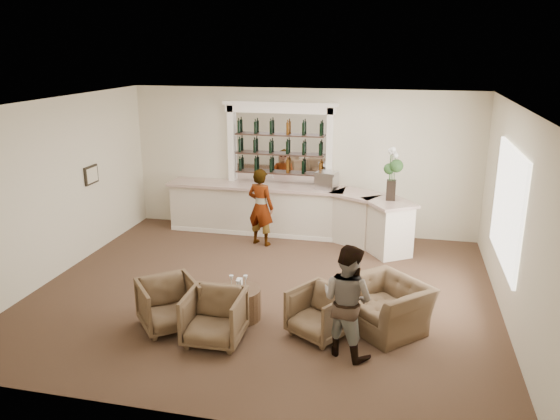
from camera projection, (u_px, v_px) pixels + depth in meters
The scene contains 19 objects.
ground at pixel (264, 291), 9.71m from camera, with size 8.00×8.00×0.00m, color #523729.
room_shell at pixel (282, 155), 9.67m from camera, with size 8.04×7.02×3.32m.
bar_counter at pixel (290, 212), 12.38m from camera, with size 5.72×1.80×1.14m.
back_bar_alcove at pixel (280, 145), 12.42m from camera, with size 2.64×0.25×3.00m.
cocktail_table at pixel (239, 303), 8.71m from camera, with size 0.71×0.71×0.50m, color #4E3A22.
sommelier at pixel (261, 207), 11.80m from camera, with size 0.62×0.41×1.70m, color gray.
guest at pixel (347, 301), 7.54m from camera, with size 0.79×0.62×1.63m, color gray.
armchair_left at pixel (168, 304), 8.38m from camera, with size 0.83×0.85×0.78m, color brown.
armchair_center at pixel (214, 317), 7.97m from camera, with size 0.83×0.85×0.78m, color brown.
armchair_right at pixel (320, 313), 8.15m from camera, with size 0.79×0.81×0.74m, color brown.
armchair_far at pixel (386, 306), 8.34m from camera, with size 1.17×1.02×0.76m, color brown.
espresso_machine at pixel (327, 180), 12.08m from camera, with size 0.44×0.37×0.39m, color #B6B6BB.
flower_vase at pixel (392, 171), 11.09m from camera, with size 0.29×0.29×1.10m.
wine_glass_bar_left at pixel (264, 181), 12.37m from camera, with size 0.07×0.07×0.21m, color white, non-canonical shape.
wine_glass_bar_right at pixel (329, 186), 11.98m from camera, with size 0.07×0.07×0.21m, color white, non-canonical shape.
wine_glass_tbl_a at pixel (231, 281), 8.66m from camera, with size 0.07×0.07×0.21m, color white, non-canonical shape.
wine_glass_tbl_b at pixel (246, 282), 8.66m from camera, with size 0.07×0.07×0.21m, color white, non-canonical shape.
wine_glass_tbl_c at pixel (238, 287), 8.48m from camera, with size 0.07×0.07×0.21m, color white, non-canonical shape.
napkin_holder at pixel (239, 282), 8.76m from camera, with size 0.08×0.08×0.12m, color white.
Camera 1 is at (2.26, -8.59, 4.20)m, focal length 35.00 mm.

